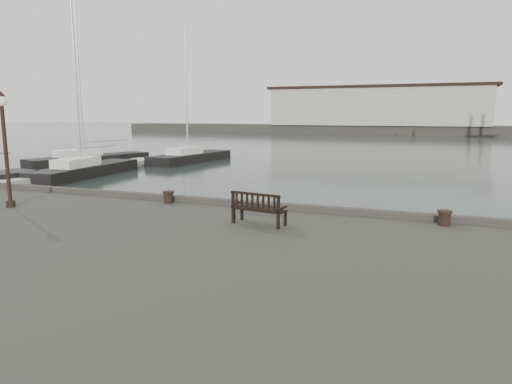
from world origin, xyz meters
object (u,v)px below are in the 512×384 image
bollard_left (169,197)px  yacht_b (90,162)px  yacht_d (191,159)px  lamp_post (4,133)px  yacht_c (86,173)px  bollard_right (444,218)px  bench (259,215)px

bollard_left → yacht_b: (-20.37, 19.87, -1.50)m
yacht_d → lamp_post: bearing=-65.0°
lamp_post → yacht_c: size_ratio=0.26×
yacht_c → yacht_d: (2.07, 11.62, -0.01)m
yacht_b → yacht_c: (5.21, -6.45, -0.00)m
bollard_right → bench: bearing=-160.1°
bench → lamp_post: lamp_post is taller
bollard_right → lamp_post: (-12.42, -2.24, 2.06)m
bench → lamp_post: (-7.94, -0.62, 1.99)m
bollard_left → yacht_c: yacht_c is taller
bench → yacht_b: (-24.11, 21.55, -1.58)m
yacht_c → yacht_d: 11.80m
bench → yacht_c: yacht_c is taller
bench → bollard_left: bearing=165.5°
bollard_left → yacht_d: size_ratio=0.03×
bollard_left → yacht_c: size_ratio=0.03×
bollard_left → lamp_post: 5.21m
lamp_post → yacht_b: (-16.17, 22.16, -3.56)m
yacht_b → yacht_c: 8.29m
yacht_c → bench: bearing=-43.0°
yacht_b → yacht_c: size_ratio=1.09×
bollard_left → bollard_right: bearing=-0.4°
bollard_left → yacht_c: 20.31m
bollard_right → yacht_c: yacht_c is taller
bollard_left → yacht_d: (-13.09, 25.04, -1.52)m
bench → yacht_c: 24.24m
yacht_d → bench: bearing=-50.8°
bollard_left → yacht_d: yacht_d is taller
lamp_post → yacht_b: size_ratio=0.24×
yacht_c → bollard_left: bearing=-45.9°
lamp_post → yacht_b: 27.67m
bollard_right → yacht_b: (-28.59, 19.93, -1.50)m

